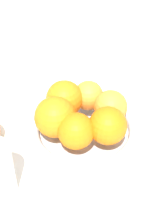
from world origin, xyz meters
name	(u,v)px	position (x,y,z in m)	size (l,w,h in m)	color
ground_plane	(84,139)	(0.00, 0.00, 0.00)	(4.00, 4.00, 0.00)	silver
fruit_bowl	(84,132)	(0.00, 0.00, 0.02)	(0.23, 0.23, 0.04)	silver
orange_pile	(81,113)	(0.00, 0.01, 0.08)	(0.19, 0.19, 0.08)	orange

